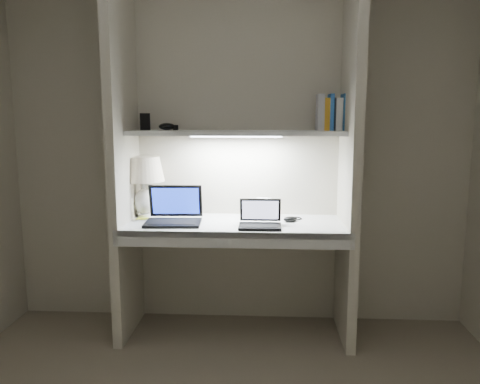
# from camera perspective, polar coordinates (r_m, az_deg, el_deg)

# --- Properties ---
(back_wall) EXTENTS (3.20, 0.01, 2.50)m
(back_wall) POSITION_cam_1_polar(r_m,az_deg,el_deg) (3.28, -0.27, 5.57)
(back_wall) COLOR beige
(back_wall) RESTS_ON floor
(alcove_panel_left) EXTENTS (0.06, 0.55, 2.50)m
(alcove_panel_left) POSITION_cam_1_polar(r_m,az_deg,el_deg) (3.14, -14.05, 5.16)
(alcove_panel_left) COLOR beige
(alcove_panel_left) RESTS_ON floor
(alcove_panel_right) EXTENTS (0.06, 0.55, 2.50)m
(alcove_panel_right) POSITION_cam_1_polar(r_m,az_deg,el_deg) (3.05, 13.29, 5.08)
(alcove_panel_right) COLOR beige
(alcove_panel_right) RESTS_ON floor
(desk) EXTENTS (1.40, 0.55, 0.04)m
(desk) POSITION_cam_1_polar(r_m,az_deg,el_deg) (3.08, -0.58, -4.05)
(desk) COLOR white
(desk) RESTS_ON alcove_panel_left
(desk_apron) EXTENTS (1.46, 0.03, 0.10)m
(desk_apron) POSITION_cam_1_polar(r_m,az_deg,el_deg) (2.84, -0.93, -5.82)
(desk_apron) COLOR silver
(desk_apron) RESTS_ON desk
(shelf) EXTENTS (1.40, 0.36, 0.03)m
(shelf) POSITION_cam_1_polar(r_m,az_deg,el_deg) (3.10, -0.48, 7.23)
(shelf) COLOR silver
(shelf) RESTS_ON back_wall
(strip_light) EXTENTS (0.60, 0.04, 0.02)m
(strip_light) POSITION_cam_1_polar(r_m,az_deg,el_deg) (3.10, -0.48, 6.82)
(strip_light) COLOR white
(strip_light) RESTS_ON shelf
(table_lamp) EXTENTS (0.28, 0.28, 0.42)m
(table_lamp) POSITION_cam_1_polar(r_m,az_deg,el_deg) (3.28, -11.64, 1.90)
(table_lamp) COLOR white
(table_lamp) RESTS_ON desk
(laptop_main) EXTENTS (0.37, 0.32, 0.24)m
(laptop_main) POSITION_cam_1_polar(r_m,az_deg,el_deg) (3.09, -8.04, -2.72)
(laptop_main) COLOR black
(laptop_main) RESTS_ON desk
(laptop_netbook) EXTENTS (0.26, 0.23, 0.17)m
(laptop_netbook) POSITION_cam_1_polar(r_m,az_deg,el_deg) (2.95, 2.47, -3.47)
(laptop_netbook) COLOR black
(laptop_netbook) RESTS_ON desk
(speaker) EXTENTS (0.11, 0.09, 0.13)m
(speaker) POSITION_cam_1_polar(r_m,az_deg,el_deg) (3.21, 2.82, -1.94)
(speaker) COLOR silver
(speaker) RESTS_ON desk
(mouse) EXTENTS (0.11, 0.10, 0.04)m
(mouse) POSITION_cam_1_polar(r_m,az_deg,el_deg) (3.10, 6.14, -3.32)
(mouse) COLOR black
(mouse) RESTS_ON desk
(cable_coil) EXTENTS (0.11, 0.11, 0.01)m
(cable_coil) POSITION_cam_1_polar(r_m,az_deg,el_deg) (3.18, 6.74, -3.22)
(cable_coil) COLOR black
(cable_coil) RESTS_ON desk
(sticky_note) EXTENTS (0.08, 0.08, 0.00)m
(sticky_note) POSITION_cam_1_polar(r_m,az_deg,el_deg) (3.25, -11.84, -3.18)
(sticky_note) COLOR #EDFF35
(sticky_note) RESTS_ON desk
(book_row) EXTENTS (0.22, 0.16, 0.24)m
(book_row) POSITION_cam_1_polar(r_m,az_deg,el_deg) (3.17, 11.32, 9.38)
(book_row) COLOR silver
(book_row) RESTS_ON shelf
(shelf_box) EXTENTS (0.07, 0.06, 0.11)m
(shelf_box) POSITION_cam_1_polar(r_m,az_deg,el_deg) (3.26, -11.49, 8.39)
(shelf_box) COLOR black
(shelf_box) RESTS_ON shelf
(shelf_gadget) EXTENTS (0.12, 0.09, 0.05)m
(shelf_gadget) POSITION_cam_1_polar(r_m,az_deg,el_deg) (3.23, -8.90, 7.89)
(shelf_gadget) COLOR black
(shelf_gadget) RESTS_ON shelf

